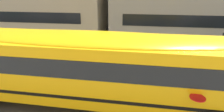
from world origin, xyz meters
name	(u,v)px	position (x,y,z in m)	size (l,w,h in m)	color
ground_plane	(128,82)	(0.00, 0.00, 0.00)	(400.00, 400.00, 0.00)	#424244
sidewalk_far	(134,44)	(0.00, 7.39, 0.01)	(120.00, 3.00, 0.01)	gray
lane_centreline	(128,82)	(0.00, 0.00, 0.00)	(110.00, 0.16, 0.01)	silver
school_bus	(98,64)	(-1.15, -1.95, 1.81)	(13.60, 3.25, 3.04)	yellow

